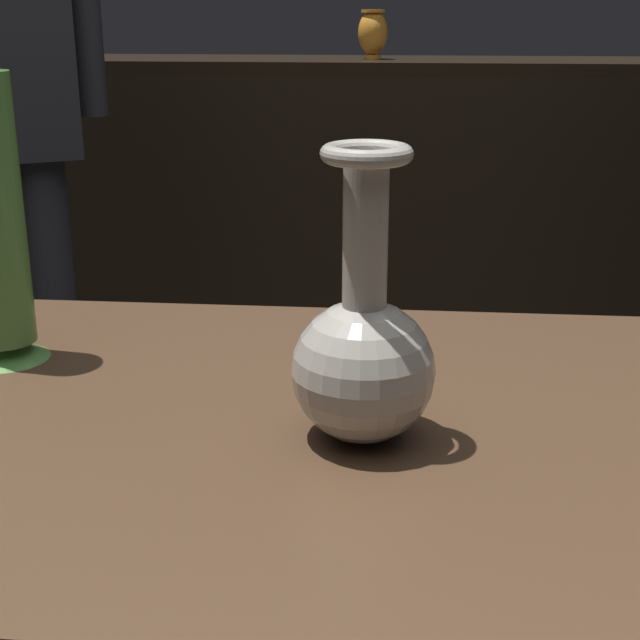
{
  "coord_description": "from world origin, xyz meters",
  "views": [
    {
      "loc": [
        0.11,
        -0.76,
        1.16
      ],
      "look_at": [
        0.04,
        -0.02,
        0.9
      ],
      "focal_mm": 51.98,
      "sensor_mm": 36.0,
      "label": 1
    }
  ],
  "objects": [
    {
      "name": "shelf_vase_center",
      "position": [
        0.0,
        2.17,
        1.07
      ],
      "size": [
        0.09,
        0.09,
        0.14
      ],
      "color": "orange",
      "rests_on": "back_display_shelf"
    },
    {
      "name": "vase_centerpiece",
      "position": [
        0.08,
        -0.03,
        0.88
      ],
      "size": [
        0.12,
        0.12,
        0.25
      ],
      "color": "gray",
      "rests_on": "display_plinth"
    },
    {
      "name": "back_display_shelf",
      "position": [
        0.0,
        2.2,
        0.49
      ],
      "size": [
        2.6,
        0.4,
        0.99
      ],
      "color": "black",
      "rests_on": "ground_plane"
    }
  ]
}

